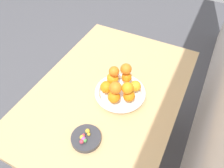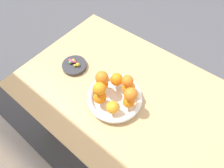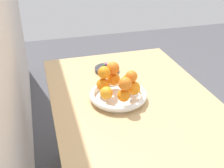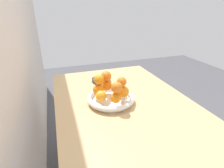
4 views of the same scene
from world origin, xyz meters
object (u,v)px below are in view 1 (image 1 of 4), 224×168
Objects in this scene: orange_8 at (128,88)px; orange_6 at (126,69)px; orange_5 at (113,78)px; orange_7 at (114,71)px; dining_table at (109,100)px; orange_3 at (135,86)px; candy_ball_1 at (89,134)px; candy_ball_0 at (83,137)px; candy_ball_6 at (84,135)px; orange_0 at (106,87)px; candy_ball_7 at (85,140)px; candy_ball_3 at (82,137)px; candy_ball_5 at (88,131)px; orange_9 at (116,88)px; candy_ball_2 at (82,142)px; orange_4 at (127,77)px; candy_dish at (86,138)px; candy_ball_4 at (84,139)px; fruit_bowl at (120,93)px; orange_2 at (129,96)px; orange_1 at (114,97)px.

orange_6 is at bearing -152.96° from orange_8.
orange_7 is at bearing 63.48° from orange_5.
orange_3 reaches higher than dining_table.
orange_5 is 0.06m from orange_7.
orange_3 is at bearing 172.02° from orange_8.
orange_8 reaches higher than candy_ball_1.
candy_ball_6 is at bearing -149.58° from candy_ball_0.
orange_0 is at bearing -174.22° from candy_ball_0.
candy_ball_1 is 0.03m from candy_ball_7.
candy_ball_0 is (0.39, -0.03, -0.10)m from orange_6.
candy_ball_3 is 0.99× the size of candy_ball_5.
dining_table is 0.16m from orange_5.
orange_9 is at bearing 4.55° from orange_6.
candy_ball_2 is (0.34, 0.05, 0.12)m from dining_table.
orange_5 is at bearing -175.56° from candy_ball_0.
candy_dish is at bearing -3.89° from orange_4.
candy_ball_3 is at bearing -109.68° from candy_ball_4.
orange_8 is 0.32m from candy_ball_2.
fruit_bowl is at bearing -59.50° from orange_3.
candy_dish is at bearing -7.74° from orange_9.
candy_ball_4 is at bearing -2.92° from orange_6.
candy_ball_3 is at bearing -109.14° from candy_ball_7.
orange_2 reaches higher than orange_3.
dining_table is at bearing -173.52° from candy_ball_6.
orange_5 reaches higher than candy_ball_6.
candy_ball_3 is 0.02m from candy_ball_7.
orange_5 is 3.05× the size of candy_ball_3.
candy_ball_4 is (0.32, -0.03, 0.01)m from fruit_bowl.
orange_7 reaches higher than orange_1.
orange_0 reaches higher than candy_ball_0.
candy_dish is 2.18× the size of orange_1.
candy_ball_6 is at bearing -10.58° from orange_9.
orange_7 is at bearing -174.27° from candy_ball_1.
candy_ball_1 is 0.05m from candy_ball_2.
candy_ball_5 is at bearing 3.64° from orange_7.
orange_0 is 1.05× the size of orange_9.
orange_5 is (0.04, -0.06, 0.00)m from orange_4.
orange_5 is 0.14m from orange_9.
candy_ball_1 is at bearing 167.34° from candy_ball_4.
orange_8 is at bearing 161.36° from candy_ball_3.
candy_ball_3 is at bearing -5.34° from orange_4.
candy_ball_2 is at bearing -3.79° from orange_4.
orange_6 reaches higher than orange_1.
orange_9 is at bearing 2.25° from orange_4.
orange_3 is at bearing 164.81° from candy_dish.
dining_table is 19.04× the size of orange_3.
orange_3 is 0.13m from orange_5.
candy_ball_2 is at bearing 5.14° from orange_5.
orange_9 is 0.23m from candy_ball_5.
orange_2 is 0.31m from candy_ball_2.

